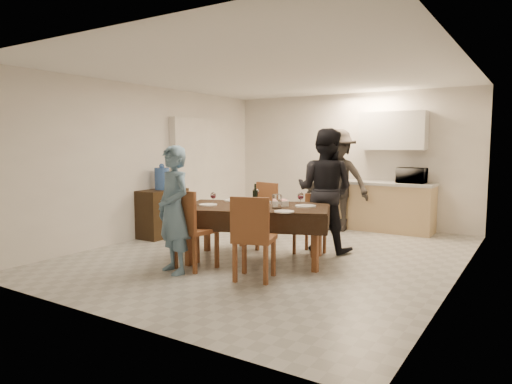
# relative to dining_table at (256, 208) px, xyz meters

# --- Properties ---
(floor) EXTENTS (5.00, 6.00, 0.02)m
(floor) POSITION_rel_dining_table_xyz_m (0.01, 0.47, -0.73)
(floor) COLOR #ADADA8
(floor) RESTS_ON ground
(ceiling) EXTENTS (5.00, 6.00, 0.02)m
(ceiling) POSITION_rel_dining_table_xyz_m (0.01, 0.47, 1.87)
(ceiling) COLOR white
(ceiling) RESTS_ON wall_back
(wall_back) EXTENTS (5.00, 0.02, 2.60)m
(wall_back) POSITION_rel_dining_table_xyz_m (0.01, 3.47, 0.57)
(wall_back) COLOR silver
(wall_back) RESTS_ON floor
(wall_front) EXTENTS (5.00, 0.02, 2.60)m
(wall_front) POSITION_rel_dining_table_xyz_m (0.01, -2.53, 0.57)
(wall_front) COLOR silver
(wall_front) RESTS_ON floor
(wall_left) EXTENTS (0.02, 6.00, 2.60)m
(wall_left) POSITION_rel_dining_table_xyz_m (-2.49, 0.47, 0.57)
(wall_left) COLOR silver
(wall_left) RESTS_ON floor
(wall_right) EXTENTS (0.02, 6.00, 2.60)m
(wall_right) POSITION_rel_dining_table_xyz_m (2.51, 0.47, 0.57)
(wall_right) COLOR silver
(wall_right) RESTS_ON floor
(stub_partition) EXTENTS (0.15, 1.40, 2.10)m
(stub_partition) POSITION_rel_dining_table_xyz_m (-2.41, 1.67, 0.32)
(stub_partition) COLOR silver
(stub_partition) RESTS_ON floor
(kitchen_base_cabinet) EXTENTS (2.20, 0.60, 0.86)m
(kitchen_base_cabinet) POSITION_rel_dining_table_xyz_m (0.61, 3.15, -0.30)
(kitchen_base_cabinet) COLOR tan
(kitchen_base_cabinet) RESTS_ON floor
(kitchen_worktop) EXTENTS (2.24, 0.64, 0.05)m
(kitchen_worktop) POSITION_rel_dining_table_xyz_m (0.61, 3.15, 0.16)
(kitchen_worktop) COLOR #B3B2AE
(kitchen_worktop) RESTS_ON kitchen_base_cabinet
(upper_cabinet) EXTENTS (1.20, 0.34, 0.70)m
(upper_cabinet) POSITION_rel_dining_table_xyz_m (0.91, 3.29, 1.12)
(upper_cabinet) COLOR silver
(upper_cabinet) RESTS_ON wall_back
(dining_table) EXTENTS (2.24, 1.78, 0.76)m
(dining_table) POSITION_rel_dining_table_xyz_m (0.00, 0.00, 0.00)
(dining_table) COLOR black
(dining_table) RESTS_ON floor
(chair_near_left) EXTENTS (0.53, 0.54, 0.56)m
(chair_near_left) POSITION_rel_dining_table_xyz_m (-0.45, -0.85, -0.10)
(chair_near_left) COLOR brown
(chair_near_left) RESTS_ON floor
(chair_near_right) EXTENTS (0.57, 0.58, 0.55)m
(chair_near_right) POSITION_rel_dining_table_xyz_m (0.45, -0.85, -0.11)
(chair_near_right) COLOR brown
(chair_near_right) RESTS_ON floor
(chair_far_left) EXTENTS (0.55, 0.56, 0.54)m
(chair_far_left) POSITION_rel_dining_table_xyz_m (-0.45, 0.66, -0.12)
(chair_far_left) COLOR brown
(chair_far_left) RESTS_ON floor
(chair_far_right) EXTENTS (0.45, 0.45, 0.47)m
(chair_far_right) POSITION_rel_dining_table_xyz_m (0.45, 0.67, -0.20)
(chair_far_right) COLOR brown
(chair_far_right) RESTS_ON floor
(console) EXTENTS (0.44, 0.89, 0.82)m
(console) POSITION_rel_dining_table_xyz_m (-2.27, 0.54, -0.32)
(console) COLOR black
(console) RESTS_ON floor
(water_jug) EXTENTS (0.25, 0.25, 0.38)m
(water_jug) POSITION_rel_dining_table_xyz_m (-2.27, 0.54, 0.28)
(water_jug) COLOR #3B64B1
(water_jug) RESTS_ON console
(wine_bottle) EXTENTS (0.07, 0.07, 0.30)m
(wine_bottle) POSITION_rel_dining_table_xyz_m (-0.05, 0.05, 0.18)
(wine_bottle) COLOR black
(wine_bottle) RESTS_ON dining_table
(water_pitcher) EXTENTS (0.12, 0.12, 0.18)m
(water_pitcher) POSITION_rel_dining_table_xyz_m (0.35, -0.05, 0.13)
(water_pitcher) COLOR white
(water_pitcher) RESTS_ON dining_table
(savoury_tart) EXTENTS (0.38, 0.30, 0.05)m
(savoury_tart) POSITION_rel_dining_table_xyz_m (0.10, -0.38, 0.06)
(savoury_tart) COLOR #C37739
(savoury_tart) RESTS_ON dining_table
(salad_bowl) EXTENTS (0.19, 0.19, 0.08)m
(salad_bowl) POSITION_rel_dining_table_xyz_m (0.30, 0.18, 0.07)
(salad_bowl) COLOR white
(salad_bowl) RESTS_ON dining_table
(mushroom_dish) EXTENTS (0.20, 0.20, 0.03)m
(mushroom_dish) POSITION_rel_dining_table_xyz_m (-0.05, 0.28, 0.05)
(mushroom_dish) COLOR white
(mushroom_dish) RESTS_ON dining_table
(wine_glass_a) EXTENTS (0.08, 0.08, 0.18)m
(wine_glass_a) POSITION_rel_dining_table_xyz_m (-0.55, -0.25, 0.12)
(wine_glass_a) COLOR white
(wine_glass_a) RESTS_ON dining_table
(wine_glass_b) EXTENTS (0.09, 0.09, 0.20)m
(wine_glass_b) POSITION_rel_dining_table_xyz_m (0.55, 0.25, 0.13)
(wine_glass_b) COLOR white
(wine_glass_b) RESTS_ON dining_table
(wine_glass_c) EXTENTS (0.09, 0.09, 0.21)m
(wine_glass_c) POSITION_rel_dining_table_xyz_m (-0.20, 0.30, 0.14)
(wine_glass_c) COLOR white
(wine_glass_c) RESTS_ON dining_table
(plate_near_left) EXTENTS (0.25, 0.25, 0.01)m
(plate_near_left) POSITION_rel_dining_table_xyz_m (-0.60, -0.30, 0.04)
(plate_near_left) COLOR white
(plate_near_left) RESTS_ON dining_table
(plate_near_right) EXTENTS (0.25, 0.25, 0.01)m
(plate_near_right) POSITION_rel_dining_table_xyz_m (0.60, -0.30, 0.04)
(plate_near_right) COLOR white
(plate_near_right) RESTS_ON dining_table
(plate_far_left) EXTENTS (0.28, 0.28, 0.02)m
(plate_far_left) POSITION_rel_dining_table_xyz_m (-0.60, 0.30, 0.04)
(plate_far_left) COLOR white
(plate_far_left) RESTS_ON dining_table
(plate_far_right) EXTENTS (0.29, 0.29, 0.02)m
(plate_far_right) POSITION_rel_dining_table_xyz_m (0.60, 0.30, 0.04)
(plate_far_right) COLOR white
(plate_far_right) RESTS_ON dining_table
(microwave) EXTENTS (0.49, 0.33, 0.27)m
(microwave) POSITION_rel_dining_table_xyz_m (1.31, 3.15, 0.32)
(microwave) COLOR silver
(microwave) RESTS_ON kitchen_worktop
(person_near) EXTENTS (0.67, 0.55, 1.59)m
(person_near) POSITION_rel_dining_table_xyz_m (-0.55, -1.05, 0.07)
(person_near) COLOR slate
(person_near) RESTS_ON floor
(person_far) EXTENTS (0.92, 0.73, 1.84)m
(person_far) POSITION_rel_dining_table_xyz_m (0.55, 1.05, 0.19)
(person_far) COLOR black
(person_far) RESTS_ON floor
(person_kitchen) EXTENTS (1.21, 0.70, 1.88)m
(person_kitchen) POSITION_rel_dining_table_xyz_m (0.07, 2.70, 0.21)
(person_kitchen) COLOR black
(person_kitchen) RESTS_ON floor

